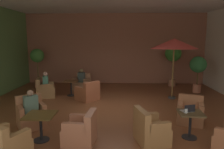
# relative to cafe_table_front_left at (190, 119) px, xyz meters

# --- Properties ---
(ground_plane) EXTENTS (10.54, 9.82, 0.02)m
(ground_plane) POSITION_rel_cafe_table_front_left_xyz_m (-2.15, 2.33, -0.51)
(ground_plane) COLOR brown
(wall_back_brick) EXTENTS (10.54, 0.08, 4.06)m
(wall_back_brick) POSITION_rel_cafe_table_front_left_xyz_m (-2.15, 7.20, 1.53)
(wall_back_brick) COLOR #905843
(wall_back_brick) RESTS_ON ground_plane
(cafe_table_front_left) EXTENTS (0.65, 0.65, 0.69)m
(cafe_table_front_left) POSITION_rel_cafe_table_front_left_xyz_m (0.00, 0.00, 0.00)
(cafe_table_front_left) COLOR black
(cafe_table_front_left) RESTS_ON ground_plane
(armchair_front_left_north) EXTENTS (0.93, 0.91, 0.83)m
(armchair_front_left_north) POSITION_rel_cafe_table_front_left_xyz_m (0.34, 1.06, -0.19)
(armchair_front_left_north) COLOR #9B613F
(armchair_front_left_north) RESTS_ON ground_plane
(armchair_front_left_east) EXTENTS (0.89, 0.97, 0.86)m
(armchair_front_left_east) POSITION_rel_cafe_table_front_left_xyz_m (-1.07, -0.29, -0.18)
(armchair_front_left_east) COLOR olive
(armchair_front_left_east) RESTS_ON ground_plane
(cafe_table_front_right) EXTENTS (0.73, 0.73, 0.69)m
(cafe_table_front_right) POSITION_rel_cafe_table_front_left_xyz_m (-3.83, -0.30, 0.03)
(cafe_table_front_right) COLOR black
(cafe_table_front_right) RESTS_ON ground_plane
(armchair_front_right_north) EXTENTS (0.80, 0.79, 0.80)m
(armchair_front_right_north) POSITION_rel_cafe_table_front_left_xyz_m (-2.79, -0.39, -0.20)
(armchair_front_right_north) COLOR #A16145
(armchair_front_right_north) RESTS_ON ground_plane
(armchair_front_right_east) EXTENTS (1.01, 1.01, 0.92)m
(armchair_front_right_east) POSITION_rel_cafe_table_front_left_xyz_m (-4.44, 0.55, -0.16)
(armchair_front_right_east) COLOR #9A603F
(armchair_front_right_east) RESTS_ON ground_plane
(armchair_front_right_south) EXTENTS (1.04, 1.00, 0.89)m
(armchair_front_right_south) POSITION_rel_cafe_table_front_left_xyz_m (-4.25, -1.26, -0.18)
(armchair_front_right_south) COLOR olive
(armchair_front_right_south) RESTS_ON ground_plane
(cafe_table_mid_center) EXTENTS (0.63, 0.63, 0.69)m
(cafe_table_mid_center) POSITION_rel_cafe_table_front_left_xyz_m (-4.09, 4.18, -0.00)
(cafe_table_mid_center) COLOR black
(cafe_table_mid_center) RESTS_ON ground_plane
(armchair_mid_center_north) EXTENTS (0.92, 0.90, 0.84)m
(armchair_mid_center_north) POSITION_rel_cafe_table_front_left_xyz_m (-3.79, 5.30, -0.19)
(armchair_mid_center_north) COLOR #9B6745
(armchair_mid_center_north) RESTS_ON ground_plane
(armchair_mid_center_east) EXTENTS (0.94, 0.90, 0.87)m
(armchair_mid_center_east) POSITION_rel_cafe_table_front_left_xyz_m (-5.20, 3.85, -0.18)
(armchair_mid_center_east) COLOR olive
(armchair_mid_center_east) RESTS_ON ground_plane
(armchair_mid_center_south) EXTENTS (1.11, 1.11, 0.83)m
(armchair_mid_center_south) POSITION_rel_cafe_table_front_left_xyz_m (-3.20, 3.42, -0.20)
(armchair_mid_center_south) COLOR #A35838
(armchair_mid_center_south) RESTS_ON ground_plane
(patio_umbrella_tall_red) EXTENTS (1.99, 1.99, 2.61)m
(patio_umbrella_tall_red) POSITION_rel_cafe_table_front_left_xyz_m (0.46, 3.87, 1.88)
(patio_umbrella_tall_red) COLOR #2D2D2D
(patio_umbrella_tall_red) RESTS_ON ground_plane
(potted_tree_left_corner) EXTENTS (0.79, 0.79, 1.77)m
(potted_tree_left_corner) POSITION_rel_cafe_table_front_left_xyz_m (1.93, 4.99, 0.75)
(potted_tree_left_corner) COLOR #AF664A
(potted_tree_left_corner) RESTS_ON ground_plane
(potted_tree_mid_left) EXTENTS (0.73, 0.73, 2.09)m
(potted_tree_mid_left) POSITION_rel_cafe_table_front_left_xyz_m (-6.27, 5.85, 0.94)
(potted_tree_mid_left) COLOR #AB5F45
(potted_tree_mid_left) RESTS_ON ground_plane
(potted_tree_mid_right) EXTENTS (0.89, 0.89, 2.26)m
(potted_tree_mid_right) POSITION_rel_cafe_table_front_left_xyz_m (1.08, 6.51, 1.18)
(potted_tree_mid_right) COLOR #A8694C
(potted_tree_mid_right) RESTS_ON ground_plane
(patron_blue_shirt) EXTENTS (0.32, 0.44, 0.69)m
(patron_blue_shirt) POSITION_rel_cafe_table_front_left_xyz_m (-5.16, 3.86, 0.26)
(patron_blue_shirt) COLOR #43765F
(patron_blue_shirt) RESTS_ON ground_plane
(patron_by_window) EXTENTS (0.44, 0.40, 0.67)m
(patron_by_window) POSITION_rel_cafe_table_front_left_xyz_m (-4.41, 0.51, 0.24)
(patron_by_window) COLOR #4E6B5B
(patron_by_window) RESTS_ON ground_plane
(patron_with_friend) EXTENTS (0.37, 0.30, 0.68)m
(patron_with_friend) POSITION_rel_cafe_table_front_left_xyz_m (-3.80, 5.26, 0.23)
(patron_with_friend) COLOR #37403C
(patron_with_friend) RESTS_ON ground_plane
(iced_drink_cup) EXTENTS (0.08, 0.08, 0.11)m
(iced_drink_cup) POSITION_rel_cafe_table_front_left_xyz_m (-0.14, -0.05, 0.25)
(iced_drink_cup) COLOR silver
(iced_drink_cup) RESTS_ON cafe_table_front_left
(open_laptop) EXTENTS (0.36, 0.31, 0.20)m
(open_laptop) POSITION_rel_cafe_table_front_left_xyz_m (-0.05, 0.05, 0.24)
(open_laptop) COLOR #9EA0A5
(open_laptop) RESTS_ON cafe_table_front_left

